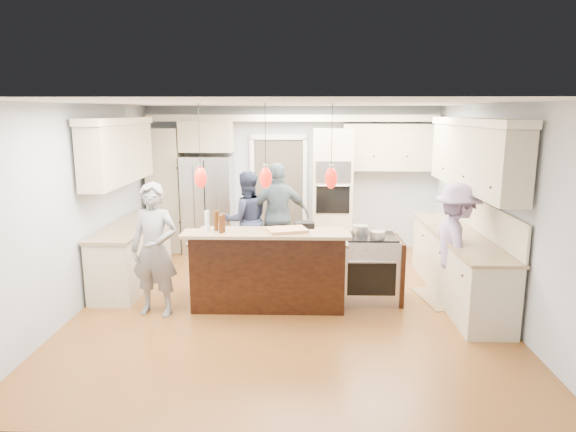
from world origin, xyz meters
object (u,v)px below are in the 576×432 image
person_far_left (246,220)px  refrigerator (208,204)px  person_bar_end (155,250)px  island_range (371,268)px  kitchen_island (270,267)px

person_far_left → refrigerator: bearing=-70.4°
person_far_left → person_bar_end: bearing=46.2°
island_range → person_bar_end: bearing=-168.1°
person_bar_end → person_far_left: 2.26m
person_bar_end → person_far_left: size_ratio=1.06×
island_range → person_far_left: 2.41m
refrigerator → person_far_left: 1.33m
kitchen_island → person_bar_end: (-1.44, -0.52, 0.38)m
kitchen_island → person_far_left: size_ratio=1.28×
person_bar_end → kitchen_island: bearing=30.2°
kitchen_island → person_bar_end: 1.58m
person_bar_end → person_far_left: person_bar_end is taller
refrigerator → person_bar_end: 3.09m
refrigerator → person_bar_end: refrigerator is taller
person_bar_end → person_far_left: bearing=75.2°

